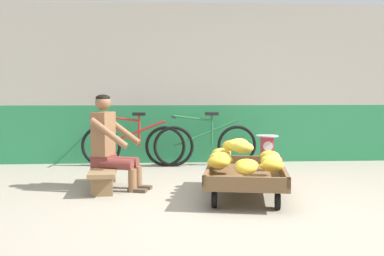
# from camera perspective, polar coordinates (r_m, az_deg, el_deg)

# --- Properties ---
(ground_plane) EXTENTS (80.00, 80.00, 0.00)m
(ground_plane) POSITION_cam_1_polar(r_m,az_deg,el_deg) (4.25, 6.53, -11.20)
(ground_plane) COLOR gray
(back_wall) EXTENTS (16.00, 0.30, 2.62)m
(back_wall) POSITION_cam_1_polar(r_m,az_deg,el_deg) (7.37, 2.08, 5.80)
(back_wall) COLOR #287F4C
(back_wall) RESTS_ON ground
(banana_cart) EXTENTS (1.09, 1.57, 0.36)m
(banana_cart) POSITION_cam_1_polar(r_m,az_deg,el_deg) (4.91, 7.05, -6.19)
(banana_cart) COLOR brown
(banana_cart) RESTS_ON ground
(banana_pile) EXTENTS (0.94, 1.28, 0.27)m
(banana_pile) POSITION_cam_1_polar(r_m,az_deg,el_deg) (4.84, 6.44, -3.63)
(banana_pile) COLOR gold
(banana_pile) RESTS_ON banana_cart
(low_bench) EXTENTS (0.38, 1.12, 0.27)m
(low_bench) POSITION_cam_1_polar(r_m,az_deg,el_deg) (5.40, -11.44, -5.70)
(low_bench) COLOR olive
(low_bench) RESTS_ON ground
(vendor_seated) EXTENTS (0.73, 0.59, 1.14)m
(vendor_seated) POSITION_cam_1_polar(r_m,az_deg,el_deg) (5.31, -10.65, -1.85)
(vendor_seated) COLOR brown
(vendor_seated) RESTS_ON ground
(plastic_crate) EXTENTS (0.36, 0.28, 0.30)m
(plastic_crate) POSITION_cam_1_polar(r_m,az_deg,el_deg) (5.97, 9.76, -5.18)
(plastic_crate) COLOR red
(plastic_crate) RESTS_ON ground
(weighing_scale) EXTENTS (0.30, 0.30, 0.29)m
(weighing_scale) POSITION_cam_1_polar(r_m,az_deg,el_deg) (5.92, 9.81, -2.29)
(weighing_scale) COLOR #28282D
(weighing_scale) RESTS_ON plastic_crate
(bicycle_near_left) EXTENTS (1.66, 0.48, 0.86)m
(bicycle_near_left) POSITION_cam_1_polar(r_m,az_deg,el_deg) (6.92, -7.77, -2.12)
(bicycle_near_left) COLOR black
(bicycle_near_left) RESTS_ON ground
(bicycle_far_left) EXTENTS (1.66, 0.48, 0.86)m
(bicycle_far_left) POSITION_cam_1_polar(r_m,az_deg,el_deg) (6.91, 1.76, -2.09)
(bicycle_far_left) COLOR black
(bicycle_far_left) RESTS_ON ground
(shopping_bag) EXTENTS (0.18, 0.12, 0.24)m
(shopping_bag) POSITION_cam_1_polar(r_m,az_deg,el_deg) (5.62, 10.99, -6.11)
(shopping_bag) COLOR #D13D4C
(shopping_bag) RESTS_ON ground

